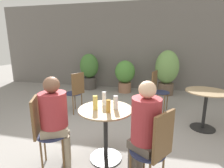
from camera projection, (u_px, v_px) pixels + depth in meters
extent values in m
plane|color=gray|center=(93.00, 152.00, 2.66)|extent=(20.00, 20.00, 0.00)
cube|color=slate|center=(129.00, 46.00, 6.17)|extent=(10.00, 0.06, 3.00)
cylinder|color=black|center=(106.00, 157.00, 2.52)|extent=(0.46, 0.46, 0.01)
cylinder|color=black|center=(106.00, 134.00, 2.44)|extent=(0.06, 0.06, 0.72)
cylinder|color=#997F5B|center=(105.00, 109.00, 2.35)|extent=(0.73, 0.73, 0.02)
cylinder|color=black|center=(202.00, 128.00, 3.39)|extent=(0.46, 0.46, 0.01)
cylinder|color=black|center=(205.00, 110.00, 3.31)|extent=(0.06, 0.06, 0.72)
cylinder|color=#997F5B|center=(207.00, 91.00, 3.23)|extent=(0.75, 0.75, 0.02)
cylinder|color=#232847|center=(52.00, 134.00, 2.27)|extent=(0.40, 0.40, 0.02)
cylinder|color=brown|center=(45.00, 146.00, 2.42)|extent=(0.02, 0.02, 0.45)
cylinder|color=brown|center=(42.00, 157.00, 2.17)|extent=(0.02, 0.02, 0.45)
cylinder|color=brown|center=(64.00, 144.00, 2.47)|extent=(0.02, 0.02, 0.45)
cylinder|color=brown|center=(63.00, 155.00, 2.22)|extent=(0.02, 0.02, 0.45)
cube|color=brown|center=(36.00, 117.00, 2.17)|extent=(0.17, 0.32, 0.49)
cylinder|color=#232847|center=(147.00, 151.00, 1.91)|extent=(0.40, 0.40, 0.02)
cylinder|color=brown|center=(144.00, 159.00, 2.14)|extent=(0.02, 0.02, 0.45)
cube|color=brown|center=(164.00, 136.00, 1.72)|extent=(0.22, 0.29, 0.49)
cylinder|color=#232847|center=(74.00, 93.00, 4.11)|extent=(0.40, 0.40, 0.02)
cylinder|color=brown|center=(73.00, 105.00, 3.98)|extent=(0.02, 0.02, 0.45)
cylinder|color=brown|center=(82.00, 103.00, 4.18)|extent=(0.02, 0.02, 0.45)
cylinder|color=brown|center=(66.00, 103.00, 4.14)|extent=(0.02, 0.02, 0.45)
cylinder|color=brown|center=(75.00, 100.00, 4.34)|extent=(0.02, 0.02, 0.45)
cube|color=brown|center=(78.00, 84.00, 3.94)|extent=(0.18, 0.31, 0.49)
cylinder|color=#232847|center=(161.00, 92.00, 4.19)|extent=(0.40, 0.40, 0.02)
cylinder|color=brown|center=(157.00, 99.00, 4.42)|extent=(0.02, 0.02, 0.45)
cylinder|color=brown|center=(154.00, 102.00, 4.21)|extent=(0.02, 0.02, 0.45)
cylinder|color=brown|center=(167.00, 101.00, 4.29)|extent=(0.02, 0.02, 0.45)
cylinder|color=brown|center=(164.00, 104.00, 4.07)|extent=(0.02, 0.02, 0.45)
cube|color=brown|center=(154.00, 81.00, 4.23)|extent=(0.14, 0.33, 0.49)
cylinder|color=gray|center=(66.00, 152.00, 2.28)|extent=(0.10, 0.10, 0.45)
cylinder|color=gray|center=(67.00, 145.00, 2.43)|extent=(0.10, 0.10, 0.45)
cube|color=gray|center=(55.00, 129.00, 2.26)|extent=(0.42, 0.40, 0.10)
cylinder|color=#9E2D33|center=(53.00, 110.00, 2.20)|extent=(0.34, 0.34, 0.44)
sphere|color=brown|center=(51.00, 85.00, 2.13)|extent=(0.20, 0.20, 0.20)
cylinder|color=brown|center=(139.00, 160.00, 2.12)|extent=(0.09, 0.09, 0.45)
cylinder|color=brown|center=(132.00, 166.00, 2.03)|extent=(0.09, 0.09, 0.45)
cube|color=brown|center=(145.00, 145.00, 1.92)|extent=(0.40, 0.39, 0.09)
cylinder|color=#9E2D33|center=(146.00, 120.00, 1.86)|extent=(0.32, 0.32, 0.49)
sphere|color=#DBAD89|center=(147.00, 90.00, 1.78)|extent=(0.18, 0.18, 0.18)
cylinder|color=silver|center=(104.00, 99.00, 2.46)|extent=(0.06, 0.06, 0.20)
cylinder|color=#DBC65B|center=(95.00, 103.00, 2.29)|extent=(0.06, 0.06, 0.19)
cylinder|color=#B28433|center=(108.00, 106.00, 2.20)|extent=(0.06, 0.06, 0.17)
cylinder|color=silver|center=(116.00, 102.00, 2.32)|extent=(0.06, 0.06, 0.19)
cylinder|color=#47423D|center=(90.00, 83.00, 6.31)|extent=(0.47, 0.47, 0.41)
ellipsoid|color=#427533|center=(89.00, 66.00, 6.16)|extent=(0.65, 0.65, 0.84)
cylinder|color=#93664C|center=(125.00, 87.00, 5.89)|extent=(0.43, 0.43, 0.33)
ellipsoid|color=#4C8938|center=(125.00, 72.00, 5.77)|extent=(0.66, 0.66, 0.73)
cylinder|color=brown|center=(165.00, 89.00, 5.62)|extent=(0.49, 0.49, 0.37)
ellipsoid|color=#709E51|center=(167.00, 67.00, 5.46)|extent=(0.72, 0.72, 1.04)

